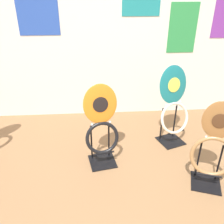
% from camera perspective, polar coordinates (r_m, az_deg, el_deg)
% --- Properties ---
extents(wall_back, '(8.00, 0.07, 2.60)m').
position_cam_1_polar(wall_back, '(3.40, -1.58, 19.81)').
color(wall_back, silver).
rests_on(wall_back, ground_plane).
extents(toilet_seat_display_teal_sax, '(0.44, 0.37, 0.95)m').
position_cam_1_polar(toilet_seat_display_teal_sax, '(3.01, 13.89, 1.46)').
color(toilet_seat_display_teal_sax, black).
rests_on(toilet_seat_display_teal_sax, ground_plane).
extents(toilet_seat_display_woodgrain, '(0.42, 0.36, 0.90)m').
position_cam_1_polar(toilet_seat_display_woodgrain, '(2.49, 22.22, -7.81)').
color(toilet_seat_display_woodgrain, black).
rests_on(toilet_seat_display_woodgrain, ground_plane).
extents(toilet_seat_display_orange_sun, '(0.38, 0.33, 0.91)m').
position_cam_1_polar(toilet_seat_display_orange_sun, '(2.58, -2.44, -3.36)').
color(toilet_seat_display_orange_sun, black).
rests_on(toilet_seat_display_orange_sun, ground_plane).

